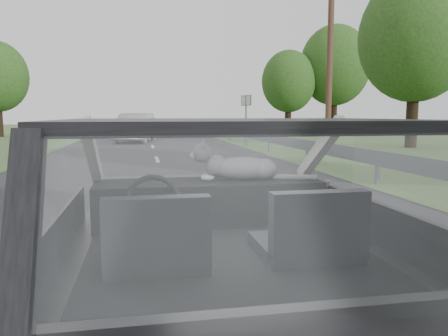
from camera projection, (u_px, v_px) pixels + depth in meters
name	position (u px, v px, depth m)	size (l,w,h in m)	color
subject_car	(225.00, 244.00, 2.51)	(1.80, 4.00, 1.45)	black
dashboard	(209.00, 202.00, 3.11)	(1.58, 0.45, 0.30)	black
driver_seat	(157.00, 235.00, 2.14)	(0.50, 0.72, 0.42)	black
passenger_seat	(311.00, 227.00, 2.28)	(0.50, 0.72, 0.42)	black
steering_wheel	(153.00, 202.00, 2.74)	(0.36, 0.36, 0.04)	black
cat	(242.00, 167.00, 3.13)	(0.65, 0.20, 0.29)	#9B9B9B
guardrail	(304.00, 145.00, 13.07)	(0.05, 90.00, 0.32)	gray
other_car	(135.00, 127.00, 23.83)	(1.88, 4.77, 1.57)	#ADADAD
highway_sign	(246.00, 117.00, 28.17)	(0.11, 1.09, 2.72)	#1D6230
utility_pole	(330.00, 58.00, 17.84)	(0.25, 0.25, 7.60)	brown
tree_1	(415.00, 63.00, 19.17)	(4.92, 4.92, 7.46)	#1F3918
tree_2	(288.00, 94.00, 32.68)	(4.02, 4.02, 6.09)	#1F3918
tree_3	(334.00, 81.00, 33.35)	(5.30, 5.30, 8.03)	#1F3918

